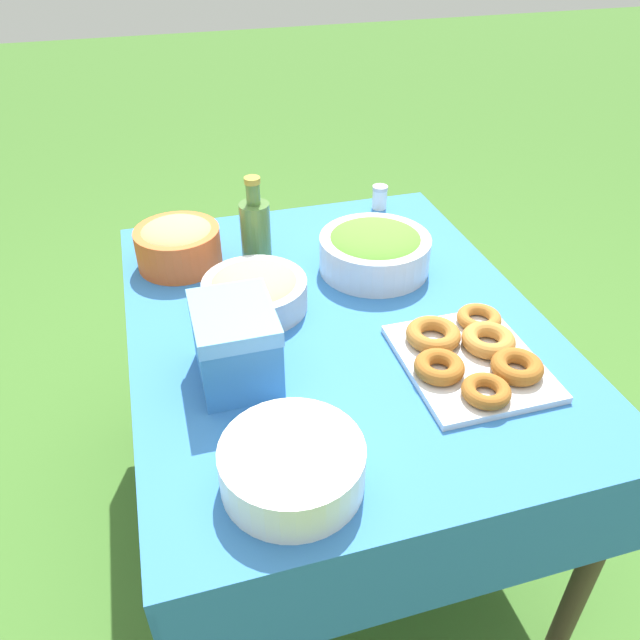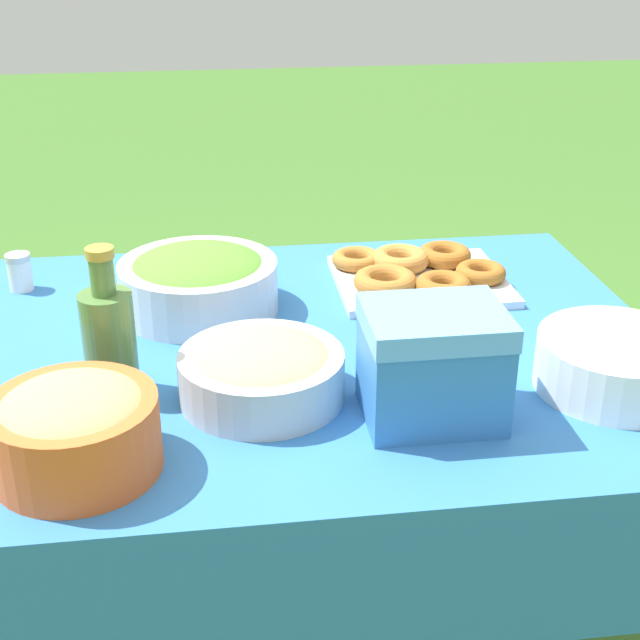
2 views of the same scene
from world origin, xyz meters
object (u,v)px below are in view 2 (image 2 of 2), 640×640
object	(u,v)px
salad_bowl	(198,280)
cooler_box	(433,364)
plate_stack	(617,364)
bread_bowl	(74,427)
olive_oil_bottle	(109,338)
pasta_bowl	(261,370)
donut_platter	(417,274)

from	to	relation	value
salad_bowl	cooler_box	distance (m)	0.53
plate_stack	bread_bowl	bearing A→B (deg)	7.84
olive_oil_bottle	bread_bowl	world-z (taller)	olive_oil_bottle
pasta_bowl	donut_platter	world-z (taller)	pasta_bowl
plate_stack	cooler_box	distance (m)	0.31
olive_oil_bottle	cooler_box	size ratio (longest dim) A/B	1.19
donut_platter	bread_bowl	xyz separation A→B (m)	(0.59, 0.55, 0.04)
olive_oil_bottle	cooler_box	bearing A→B (deg)	163.98
donut_platter	olive_oil_bottle	xyz separation A→B (m)	(0.56, 0.35, 0.07)
bread_bowl	salad_bowl	bearing A→B (deg)	-108.80
donut_platter	cooler_box	bearing A→B (deg)	78.79
pasta_bowl	plate_stack	xyz separation A→B (m)	(-0.54, 0.04, -0.00)
pasta_bowl	donut_platter	distance (m)	0.52
plate_stack	bread_bowl	world-z (taller)	bread_bowl
pasta_bowl	cooler_box	size ratio (longest dim) A/B	1.26
donut_platter	plate_stack	world-z (taller)	plate_stack
plate_stack	bread_bowl	size ratio (longest dim) A/B	1.12
plate_stack	pasta_bowl	bearing A→B (deg)	-4.60
plate_stack	olive_oil_bottle	size ratio (longest dim) A/B	1.05
pasta_bowl	olive_oil_bottle	world-z (taller)	olive_oil_bottle
pasta_bowl	plate_stack	bearing A→B (deg)	175.40
olive_oil_bottle	plate_stack	bearing A→B (deg)	173.13
donut_platter	olive_oil_bottle	size ratio (longest dim) A/B	1.47
salad_bowl	pasta_bowl	size ratio (longest dim) A/B	1.15
pasta_bowl	bread_bowl	world-z (taller)	bread_bowl
cooler_box	pasta_bowl	bearing A→B (deg)	-19.37
plate_stack	donut_platter	bearing A→B (deg)	-64.91
salad_bowl	donut_platter	distance (m)	0.43
pasta_bowl	olive_oil_bottle	distance (m)	0.23
plate_stack	olive_oil_bottle	world-z (taller)	olive_oil_bottle
salad_bowl	olive_oil_bottle	world-z (taller)	olive_oil_bottle
plate_stack	cooler_box	size ratio (longest dim) A/B	1.25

